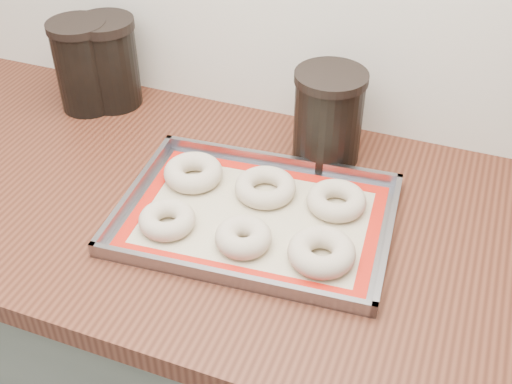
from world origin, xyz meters
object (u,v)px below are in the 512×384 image
at_px(bagel_front_mid, 243,237).
at_px(bagel_back_right, 336,200).
at_px(bagel_front_right, 322,252).
at_px(canister_mid, 109,62).
at_px(canister_left, 83,65).
at_px(bagel_front_left, 167,220).
at_px(bagel_back_left, 193,173).
at_px(canister_right, 328,116).
at_px(bagel_back_mid, 265,187).
at_px(baking_tray, 256,216).

bearing_deg(bagel_front_mid, bagel_back_right, 51.61).
xyz_separation_m(bagel_front_right, canister_mid, (-0.56, 0.32, 0.07)).
bearing_deg(canister_left, bagel_front_left, -41.38).
relative_size(bagel_back_left, bagel_back_right, 1.04).
height_order(canister_left, canister_mid, same).
bearing_deg(canister_right, bagel_back_mid, -112.47).
height_order(bagel_front_mid, bagel_back_mid, bagel_front_mid).
distance_m(bagel_back_left, canister_right, 0.27).
distance_m(bagel_back_left, bagel_back_mid, 0.14).
bearing_deg(bagel_front_mid, bagel_back_mid, 95.28).
relative_size(canister_left, canister_mid, 1.00).
height_order(bagel_front_left, bagel_front_mid, bagel_front_mid).
bearing_deg(bagel_back_mid, bagel_back_right, 3.72).
xyz_separation_m(bagel_back_left, canister_right, (0.20, 0.17, 0.07)).
xyz_separation_m(bagel_front_left, bagel_front_mid, (0.14, 0.00, 0.00)).
relative_size(baking_tray, bagel_front_right, 4.49).
height_order(bagel_back_left, bagel_back_right, bagel_back_left).
bearing_deg(baking_tray, bagel_back_left, 158.52).
distance_m(bagel_front_left, canister_mid, 0.46).
xyz_separation_m(bagel_front_mid, canister_mid, (-0.44, 0.33, 0.07)).
distance_m(bagel_front_right, bagel_back_left, 0.30).
xyz_separation_m(bagel_back_right, canister_left, (-0.60, 0.15, 0.08)).
bearing_deg(bagel_back_mid, bagel_front_right, -42.03).
bearing_deg(bagel_front_left, canister_right, 57.86).
relative_size(baking_tray, bagel_front_left, 5.08).
xyz_separation_m(bagel_front_mid, canister_right, (0.05, 0.30, 0.07)).
bearing_deg(canister_left, bagel_front_right, -25.41).
xyz_separation_m(bagel_front_left, canister_mid, (-0.30, 0.34, 0.08)).
relative_size(baking_tray, canister_mid, 2.52).
bearing_deg(bagel_back_mid, canister_right, 67.53).
bearing_deg(bagel_back_left, canister_mid, 144.62).
bearing_deg(bagel_back_left, bagel_front_left, -83.68).
height_order(bagel_back_left, canister_left, canister_left).
bearing_deg(canister_left, baking_tray, -25.55).
height_order(bagel_front_mid, canister_right, canister_right).
distance_m(bagel_back_mid, canister_mid, 0.47).
bearing_deg(canister_mid, bagel_back_right, -18.72).
bearing_deg(bagel_back_right, bagel_back_mid, -176.28).
distance_m(bagel_back_right, canister_mid, 0.59).
distance_m(bagel_front_right, bagel_back_right, 0.14).
bearing_deg(bagel_back_right, canister_mid, 161.28).
bearing_deg(bagel_front_mid, canister_right, 79.85).
distance_m(bagel_back_left, canister_left, 0.38).
bearing_deg(canister_mid, bagel_front_mid, -37.33).
bearing_deg(bagel_back_left, bagel_front_mid, -40.79).
height_order(bagel_front_right, bagel_back_left, same).
height_order(baking_tray, bagel_front_left, bagel_front_left).
height_order(baking_tray, bagel_back_right, bagel_back_right).
bearing_deg(canister_left, canister_right, -0.33).
relative_size(baking_tray, canister_right, 2.68).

